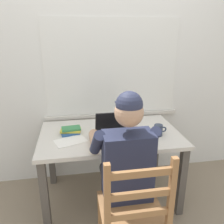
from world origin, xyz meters
TOP-DOWN VIEW (x-y plane):
  - ground_plane at (0.00, 0.00)m, footprint 8.00×8.00m
  - back_wall at (0.00, 0.46)m, footprint 6.00×0.08m
  - desk at (0.00, 0.00)m, footprint 1.26×0.76m
  - seated_person at (0.03, -0.46)m, footprint 0.50×0.60m
  - wooden_chair at (0.03, -0.74)m, footprint 0.42×0.42m
  - laptop at (0.03, -0.12)m, footprint 0.33×0.32m
  - computer_mouse at (0.29, -0.16)m, footprint 0.06×0.10m
  - coffee_mug_white at (0.09, 0.07)m, footprint 0.12×0.08m
  - coffee_mug_dark at (-0.00, 0.17)m, footprint 0.12×0.08m
  - coffee_mug_spare at (0.42, -0.13)m, footprint 0.11×0.08m
  - book_stack_main at (-0.35, 0.05)m, footprint 0.19×0.14m
  - paper_pile_near_laptop at (-0.36, -0.11)m, footprint 0.30×0.24m

SIDE VIEW (x-z plane):
  - ground_plane at x=0.00m, z-range 0.00..0.00m
  - wooden_chair at x=0.03m, z-range -0.01..0.92m
  - desk at x=0.00m, z-range 0.26..0.96m
  - seated_person at x=0.03m, z-range 0.06..1.29m
  - paper_pile_near_laptop at x=-0.36m, z-range 0.70..0.71m
  - computer_mouse at x=0.29m, z-range 0.70..0.74m
  - book_stack_main at x=-0.35m, z-range 0.70..0.76m
  - coffee_mug_white at x=0.09m, z-range 0.70..0.80m
  - coffee_mug_dark at x=0.00m, z-range 0.70..0.80m
  - coffee_mug_spare at x=0.42m, z-range 0.70..0.81m
  - laptop at x=0.03m, z-range 0.64..0.86m
  - back_wall at x=0.00m, z-range 0.00..2.60m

